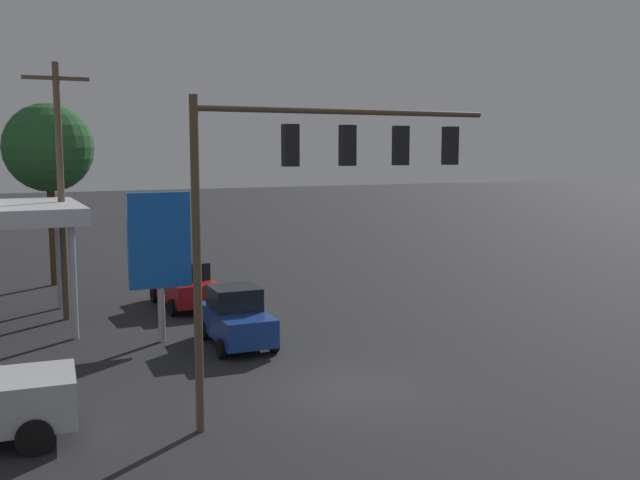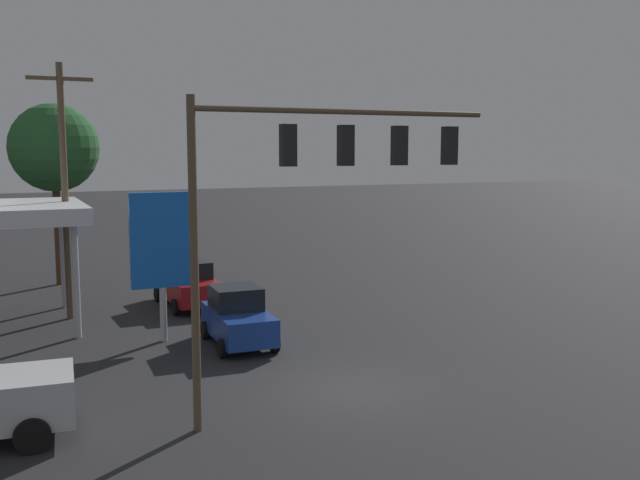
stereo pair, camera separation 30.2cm
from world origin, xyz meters
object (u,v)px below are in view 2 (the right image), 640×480
(price_sign, at_px, (161,244))
(street_tree, at_px, (54,148))
(traffic_signal_assembly, at_px, (316,176))
(hatchback_crossing, at_px, (238,317))
(utility_pole, at_px, (65,186))
(sedan_far, at_px, (187,284))

(price_sign, bearing_deg, street_tree, -78.99)
(traffic_signal_assembly, bearing_deg, hatchback_crossing, -90.66)
(utility_pole, distance_m, price_sign, 5.80)
(price_sign, relative_size, sedan_far, 1.15)
(traffic_signal_assembly, relative_size, street_tree, 0.90)
(utility_pole, xyz_separation_m, hatchback_crossing, (-4.84, 6.33, -4.25))
(utility_pole, distance_m, hatchback_crossing, 9.03)
(street_tree, bearing_deg, price_sign, 101.01)
(utility_pole, height_order, sedan_far, utility_pole)
(hatchback_crossing, bearing_deg, utility_pole, -140.29)
(hatchback_crossing, xyz_separation_m, street_tree, (4.64, -14.05, 5.68))
(utility_pole, distance_m, street_tree, 7.86)
(traffic_signal_assembly, relative_size, sedan_far, 1.77)
(hatchback_crossing, height_order, street_tree, street_tree)
(price_sign, distance_m, street_tree, 13.19)
(traffic_signal_assembly, xyz_separation_m, hatchback_crossing, (-0.08, -6.72, -4.99))
(utility_pole, relative_size, hatchback_crossing, 2.54)
(price_sign, distance_m, sedan_far, 6.07)
(price_sign, relative_size, street_tree, 0.59)
(utility_pole, distance_m, sedan_far, 6.38)
(sedan_far, relative_size, street_tree, 0.51)
(traffic_signal_assembly, distance_m, sedan_far, 14.26)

